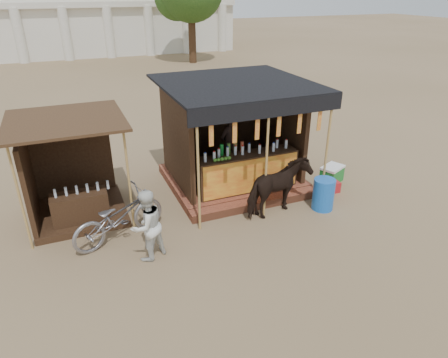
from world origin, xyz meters
name	(u,v)px	position (x,y,z in m)	size (l,w,h in m)	color
ground	(255,262)	(0.00, 0.00, 0.00)	(120.00, 120.00, 0.00)	#846B4C
main_stall	(234,148)	(1.00, 3.36, 1.03)	(3.60, 3.61, 2.78)	brown
secondary_stall	(68,183)	(-3.17, 3.24, 0.85)	(2.40, 2.40, 2.38)	#3A2615
cow	(278,189)	(1.31, 1.48, 0.67)	(0.72, 1.59, 1.34)	black
motorbike	(119,217)	(-2.29, 1.81, 0.55)	(0.73, 2.08, 1.09)	gray
bystander	(147,225)	(-1.87, 0.96, 0.74)	(0.72, 0.56, 1.47)	silver
blue_barrel	(323,194)	(2.45, 1.28, 0.39)	(0.51, 0.51, 0.78)	blue
red_crate	(330,186)	(3.18, 2.00, 0.14)	(0.38, 0.45, 0.29)	#AB1C20
cooler	(332,174)	(3.54, 2.42, 0.23)	(0.77, 0.67, 0.46)	#1A7629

